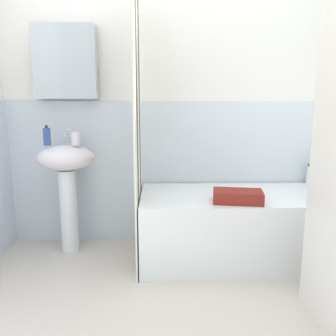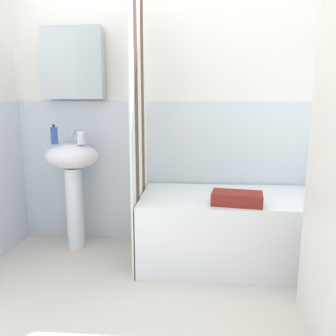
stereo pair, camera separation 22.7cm
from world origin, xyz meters
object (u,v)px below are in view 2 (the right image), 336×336
lotion_bottle (334,175)px  towel_folded (237,198)px  toothbrush_cup (81,138)px  bathtub (248,229)px  soap_dispenser (54,135)px  sink (73,172)px  shampoo_bottle (320,178)px

lotion_bottle → towel_folded: lotion_bottle is taller
toothbrush_cup → bathtub: toothbrush_cup is taller
soap_dispenser → lotion_bottle: soap_dispenser is taller
toothbrush_cup → bathtub: (1.29, -0.14, -0.66)m
lotion_bottle → bathtub: bearing=-159.5°
sink → toothbrush_cup: 0.30m
towel_folded → lotion_bottle: bearing=30.2°
sink → shampoo_bottle: sink is taller
bathtub → sink: bearing=173.1°
sink → lotion_bottle: sink is taller
lotion_bottle → toothbrush_cup: bearing=-176.5°
bathtub → towel_folded: 0.39m
sink → toothbrush_cup: toothbrush_cup is taller
soap_dispenser → towel_folded: (1.38, -0.35, -0.38)m
towel_folded → shampoo_bottle: bearing=34.7°
bathtub → soap_dispenser: bearing=174.8°
sink → shampoo_bottle: 1.99m
sink → towel_folded: bearing=-17.0°
toothbrush_cup → towel_folded: toothbrush_cup is taller
toothbrush_cup → lotion_bottle: size_ratio=0.42×
sink → toothbrush_cup: bearing=-17.1°
bathtub → towel_folded: towel_folded is taller
lotion_bottle → towel_folded: bearing=-149.8°
bathtub → lotion_bottle: lotion_bottle is taller
bathtub → shampoo_bottle: 0.75m
soap_dispenser → toothbrush_cup: size_ratio=1.53×
sink → towel_folded: (1.26, -0.38, -0.08)m
toothbrush_cup → towel_folded: 1.27m
bathtub → towel_folded: size_ratio=4.80×
toothbrush_cup → shampoo_bottle: size_ratio=0.57×
bathtub → lotion_bottle: (0.70, 0.26, 0.37)m
soap_dispenser → bathtub: soap_dispenser is taller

